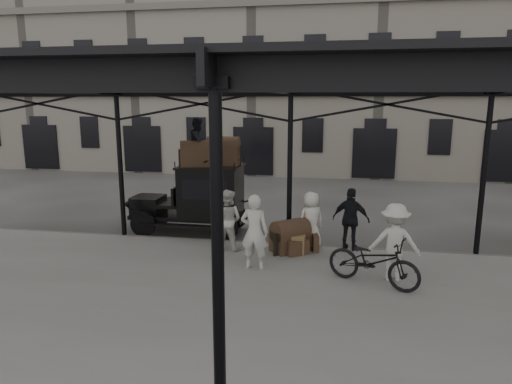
% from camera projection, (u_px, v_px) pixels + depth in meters
% --- Properties ---
extents(ground, '(120.00, 120.00, 0.00)m').
position_uv_depth(ground, '(280.00, 275.00, 11.08)').
color(ground, '#383533').
rests_on(ground, ground).
extents(platform, '(28.00, 8.00, 0.15)m').
position_uv_depth(platform, '(268.00, 308.00, 9.13)').
color(platform, slate).
rests_on(platform, ground).
extents(canopy, '(22.50, 9.00, 4.74)m').
position_uv_depth(canopy, '(271.00, 77.00, 8.49)').
color(canopy, black).
rests_on(canopy, ground).
extents(building_frontage, '(64.00, 8.00, 14.00)m').
position_uv_depth(building_frontage, '(318.00, 51.00, 27.04)').
color(building_frontage, slate).
rests_on(building_frontage, ground).
extents(taxi, '(3.65, 1.55, 2.18)m').
position_uv_depth(taxi, '(202.00, 196.00, 14.29)').
color(taxi, black).
rests_on(taxi, ground).
extents(porter_left, '(0.70, 0.48, 1.84)m').
position_uv_depth(porter_left, '(254.00, 232.00, 10.91)').
color(porter_left, beige).
rests_on(porter_left, platform).
extents(porter_midleft, '(0.94, 0.82, 1.66)m').
position_uv_depth(porter_midleft, '(228.00, 220.00, 12.37)').
color(porter_midleft, beige).
rests_on(porter_midleft, platform).
extents(porter_centre, '(0.91, 0.84, 1.56)m').
position_uv_depth(porter_centre, '(311.00, 220.00, 12.52)').
color(porter_centre, silver).
rests_on(porter_centre, platform).
extents(porter_official, '(1.07, 0.65, 1.71)m').
position_uv_depth(porter_official, '(351.00, 219.00, 12.29)').
color(porter_official, black).
rests_on(porter_official, platform).
extents(porter_right, '(1.17, 0.71, 1.78)m').
position_uv_depth(porter_right, '(394.00, 242.00, 10.22)').
color(porter_right, beige).
rests_on(porter_right, platform).
extents(bicycle, '(2.21, 1.54, 1.10)m').
position_uv_depth(bicycle, '(373.00, 261.00, 10.01)').
color(bicycle, black).
rests_on(bicycle, platform).
extents(porter_roof, '(0.57, 0.72, 1.45)m').
position_uv_depth(porter_roof, '(198.00, 142.00, 13.86)').
color(porter_roof, black).
rests_on(porter_roof, taxi).
extents(steamer_trunk_roof_near, '(1.00, 0.76, 0.65)m').
position_uv_depth(steamer_trunk_roof_near, '(196.00, 156.00, 13.80)').
color(steamer_trunk_roof_near, '#473221').
rests_on(steamer_trunk_roof_near, taxi).
extents(steamer_trunk_roof_far, '(1.02, 0.64, 0.73)m').
position_uv_depth(steamer_trunk_roof_far, '(223.00, 153.00, 14.10)').
color(steamer_trunk_roof_far, '#473221').
rests_on(steamer_trunk_roof_far, taxi).
extents(steamer_trunk_platform, '(1.15, 1.10, 0.73)m').
position_uv_depth(steamer_trunk_platform, '(290.00, 238.00, 12.29)').
color(steamer_trunk_platform, '#473221').
rests_on(steamer_trunk_platform, platform).
extents(wicker_hamper, '(0.61, 0.47, 0.50)m').
position_uv_depth(wicker_hamper, '(294.00, 243.00, 12.18)').
color(wicker_hamper, olive).
rests_on(wicker_hamper, platform).
extents(suitcase_upright, '(0.26, 0.62, 0.45)m').
position_uv_depth(suitcase_upright, '(315.00, 242.00, 12.41)').
color(suitcase_upright, '#473221').
rests_on(suitcase_upright, platform).
extents(suitcase_flat, '(0.57, 0.47, 0.40)m').
position_uv_depth(suitcase_flat, '(299.00, 248.00, 11.96)').
color(suitcase_flat, '#473221').
rests_on(suitcase_flat, platform).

